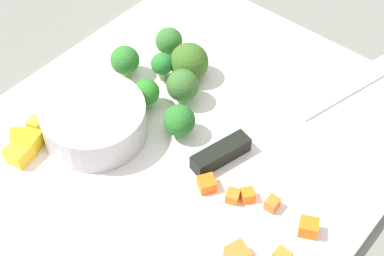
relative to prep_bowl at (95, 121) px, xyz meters
name	(u,v)px	position (x,y,z in m)	size (l,w,h in m)	color
ground_plane	(192,142)	(0.06, -0.08, -0.03)	(4.00, 4.00, 0.00)	slate
cutting_board	(192,138)	(0.06, -0.08, -0.02)	(0.44, 0.39, 0.01)	white
prep_bowl	(95,121)	(0.00, 0.00, 0.00)	(0.11, 0.11, 0.04)	#B9B7BC
chef_knife	(267,129)	(0.11, -0.13, -0.01)	(0.27, 0.09, 0.02)	silver
carrot_dice_0	(272,204)	(0.04, -0.19, -0.01)	(0.01, 0.01, 0.01)	orange
carrot_dice_1	(308,227)	(0.04, -0.23, -0.01)	(0.02, 0.02, 0.02)	orange
carrot_dice_2	(238,255)	(-0.02, -0.20, -0.01)	(0.02, 0.02, 0.02)	orange
carrot_dice_3	(282,256)	(0.00, -0.23, -0.01)	(0.01, 0.01, 0.01)	orange
carrot_dice_4	(233,196)	(0.02, -0.16, -0.01)	(0.01, 0.01, 0.01)	orange
carrot_dice_5	(207,184)	(0.02, -0.13, -0.01)	(0.02, 0.02, 0.01)	orange
carrot_dice_6	(248,195)	(0.03, -0.17, -0.01)	(0.01, 0.01, 0.01)	orange
pepper_dice_0	(20,153)	(-0.07, 0.03, -0.01)	(0.02, 0.02, 0.02)	yellow
pepper_dice_1	(35,124)	(-0.04, 0.05, -0.01)	(0.01, 0.01, 0.01)	yellow
pepper_dice_2	(17,136)	(-0.06, 0.05, -0.01)	(0.01, 0.01, 0.01)	yellow
pepper_dice_3	(30,142)	(-0.06, 0.04, -0.01)	(0.02, 0.02, 0.02)	yellow
broccoli_floret_0	(169,41)	(0.14, 0.02, 0.00)	(0.03, 0.03, 0.04)	#87C060
broccoli_floret_1	(183,86)	(0.09, -0.04, 0.00)	(0.03, 0.03, 0.04)	#7FC358
broccoli_floret_2	(162,65)	(0.10, 0.00, 0.00)	(0.02, 0.02, 0.03)	#8AAD5C
broccoli_floret_3	(179,121)	(0.05, -0.07, 0.00)	(0.03, 0.03, 0.04)	#80C264
broccoli_floret_4	(189,62)	(0.13, -0.02, 0.00)	(0.04, 0.04, 0.04)	#83B25D
broccoli_floret_5	(125,61)	(0.08, 0.04, 0.00)	(0.03, 0.03, 0.04)	#8DB959
broccoli_floret_6	(148,91)	(0.06, -0.01, 0.00)	(0.03, 0.03, 0.03)	#82BB6B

